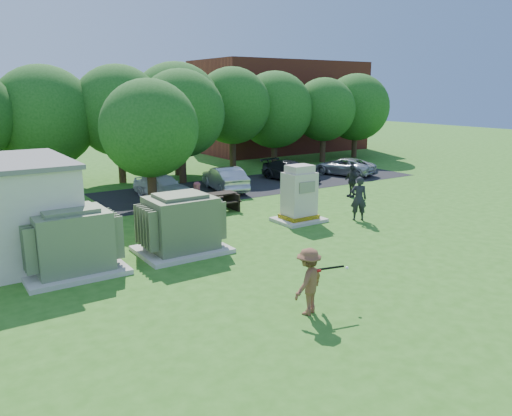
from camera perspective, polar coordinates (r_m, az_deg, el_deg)
ground at (r=15.71m, az=8.20°, el=-7.45°), size 120.00×120.00×0.00m
brick_building at (r=47.05m, az=2.74°, el=11.51°), size 15.00×8.00×8.00m
parking_strip at (r=30.16m, az=1.04°, el=2.81°), size 20.00×6.00×0.01m
transformer_left at (r=16.38m, az=-20.35°, el=-3.72°), size 3.00×2.40×2.07m
transformer_right at (r=17.53m, az=-8.56°, el=-1.91°), size 3.00×2.40×2.07m
generator_cabinet at (r=21.40m, az=4.96°, el=1.26°), size 2.01×1.64×2.45m
picnic_table at (r=23.29m, az=-4.65°, el=0.90°), size 1.97×1.48×0.84m
batter at (r=12.71m, az=6.01°, el=-8.34°), size 1.28×1.01×1.73m
person_by_generator at (r=21.98m, az=11.65°, el=1.06°), size 0.84×0.78×1.92m
person_at_picnic at (r=22.31m, az=-6.65°, el=0.99°), size 0.95×0.88×1.58m
person_walking_right at (r=26.74m, az=10.89°, el=3.08°), size 0.52×1.05×1.73m
car_white at (r=26.70m, az=-10.70°, el=2.55°), size 2.26×3.94×1.26m
car_silver_a at (r=27.97m, az=-3.58°, el=3.36°), size 2.20×4.35×1.37m
car_dark at (r=31.22m, az=3.95°, el=4.27°), size 2.19×4.37×1.22m
car_silver_b at (r=33.65m, az=9.99°, el=4.70°), size 3.11×4.50×1.14m
batting_equipment at (r=12.92m, az=8.41°, el=-6.89°), size 1.23×0.25×0.22m
tree_row at (r=31.61m, az=-12.26°, el=10.58°), size 41.30×13.30×7.30m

